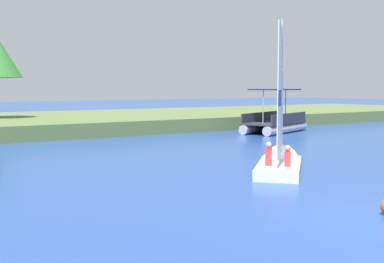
% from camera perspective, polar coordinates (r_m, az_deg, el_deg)
% --- Properties ---
extents(ground_plane, '(200.00, 200.00, 0.00)m').
position_cam_1_polar(ground_plane, '(11.96, 21.45, -9.48)').
color(ground_plane, '#234793').
extents(shore_bank, '(80.00, 15.91, 0.91)m').
position_cam_1_polar(shore_bank, '(35.99, -17.66, 0.93)').
color(shore_bank, '#5B703D').
rests_on(shore_bank, ground).
extents(sailboat, '(4.01, 3.90, 5.76)m').
position_cam_1_polar(sailboat, '(17.88, 10.31, -3.02)').
color(sailboat, white).
rests_on(sailboat, ground).
extents(pontoon_boat, '(6.07, 4.19, 2.87)m').
position_cam_1_polar(pontoon_boat, '(32.64, 9.64, 1.09)').
color(pontoon_boat, '#B2B2B7').
rests_on(pontoon_boat, ground).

